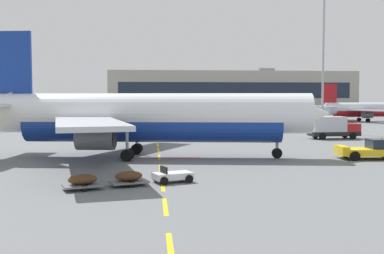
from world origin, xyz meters
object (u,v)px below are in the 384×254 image
(airliner_foreground, at_px, (147,117))
(apron_light_mast_far, at_px, (324,22))
(airliner_mid_left, at_px, (28,107))
(catering_truck, at_px, (254,128))
(pushback_tug, at_px, (372,149))
(airliner_far_center, at_px, (368,109))
(baggage_train, at_px, (129,178))
(fuel_service_truck, at_px, (333,127))

(airliner_foreground, bearing_deg, apron_light_mast_far, 46.58)
(airliner_mid_left, height_order, apron_light_mast_far, apron_light_mast_far)
(airliner_foreground, xyz_separation_m, catering_truck, (14.60, 18.66, -2.30))
(airliner_mid_left, distance_m, apron_light_mast_far, 58.08)
(airliner_mid_left, xyz_separation_m, catering_truck, (38.63, -31.05, -2.25))
(pushback_tug, xyz_separation_m, catering_truck, (-6.62, 21.57, 0.74))
(airliner_mid_left, xyz_separation_m, airliner_far_center, (77.54, 15.66, -0.92))
(baggage_train, bearing_deg, fuel_service_truck, 50.84)
(catering_truck, relative_size, apron_light_mast_far, 0.24)
(airliner_far_center, relative_size, fuel_service_truck, 3.68)
(pushback_tug, bearing_deg, fuel_service_truck, 77.71)
(airliner_mid_left, xyz_separation_m, apron_light_mast_far, (52.92, -19.17, 14.33))
(airliner_far_center, relative_size, baggage_train, 3.06)
(catering_truck, distance_m, apron_light_mast_far, 24.90)
(airliner_mid_left, distance_m, catering_truck, 49.61)
(fuel_service_truck, bearing_deg, pushback_tug, -102.29)
(baggage_train, bearing_deg, catering_truck, 64.82)
(airliner_far_center, xyz_separation_m, fuel_service_truck, (-27.63, -46.87, -1.33))
(baggage_train, bearing_deg, airliner_foreground, 86.12)
(pushback_tug, height_order, catering_truck, catering_truck)
(airliner_foreground, height_order, airliner_mid_left, airliner_foreground)
(fuel_service_truck, relative_size, apron_light_mast_far, 0.24)
(catering_truck, distance_m, fuel_service_truck, 11.29)
(pushback_tug, height_order, baggage_train, pushback_tug)
(apron_light_mast_far, bearing_deg, baggage_train, -123.56)
(airliner_foreground, bearing_deg, baggage_train, -93.88)
(airliner_foreground, distance_m, catering_truck, 23.80)
(airliner_foreground, bearing_deg, airliner_far_center, 50.69)
(airliner_foreground, bearing_deg, catering_truck, 51.95)
(pushback_tug, xyz_separation_m, airliner_mid_left, (-45.24, 52.62, 3.00))
(pushback_tug, relative_size, airliner_mid_left, 0.20)
(catering_truck, bearing_deg, airliner_mid_left, 141.21)
(airliner_foreground, distance_m, fuel_service_truck, 31.90)
(pushback_tug, relative_size, baggage_train, 0.72)
(airliner_foreground, xyz_separation_m, fuel_service_truck, (25.89, 18.49, -2.30))
(pushback_tug, bearing_deg, airliner_mid_left, 130.69)
(catering_truck, bearing_deg, airliner_foreground, -128.05)
(airliner_far_center, bearing_deg, apron_light_mast_far, -125.26)
(airliner_far_center, bearing_deg, airliner_foreground, -129.31)
(fuel_service_truck, bearing_deg, airliner_far_center, 59.48)
(pushback_tug, distance_m, baggage_train, 25.04)
(airliner_foreground, relative_size, apron_light_mast_far, 1.16)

